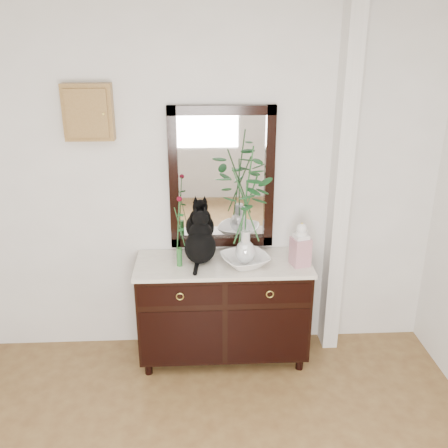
{
  "coord_description": "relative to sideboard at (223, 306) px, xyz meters",
  "views": [
    {
      "loc": [
        -0.07,
        -1.69,
        2.48
      ],
      "look_at": [
        0.1,
        1.63,
        1.2
      ],
      "focal_mm": 40.0,
      "sensor_mm": 36.0,
      "label": 1
    }
  ],
  "objects": [
    {
      "name": "wall_back",
      "position": [
        -0.1,
        0.25,
        0.88
      ],
      "size": [
        3.6,
        0.04,
        2.7
      ],
      "primitive_type": "cube",
      "color": "white",
      "rests_on": "ground"
    },
    {
      "name": "pilaster",
      "position": [
        0.9,
        0.17,
        0.88
      ],
      "size": [
        0.12,
        0.2,
        2.7
      ],
      "primitive_type": "cube",
      "color": "white",
      "rests_on": "ground"
    },
    {
      "name": "sideboard",
      "position": [
        0.0,
        0.0,
        0.0
      ],
      "size": [
        1.33,
        0.52,
        0.82
      ],
      "color": "black",
      "rests_on": "ground"
    },
    {
      "name": "wall_mirror",
      "position": [
        -0.0,
        0.24,
        0.97
      ],
      "size": [
        0.8,
        0.06,
        1.1
      ],
      "color": "black",
      "rests_on": "wall_back"
    },
    {
      "name": "key_cabinet",
      "position": [
        -0.95,
        0.21,
        1.48
      ],
      "size": [
        0.35,
        0.1,
        0.4
      ],
      "primitive_type": "cube",
      "color": "brown",
      "rests_on": "wall_back"
    },
    {
      "name": "cat",
      "position": [
        -0.17,
        0.03,
        0.57
      ],
      "size": [
        0.3,
        0.35,
        0.39
      ],
      "primitive_type": null,
      "rotation": [
        0.0,
        0.0,
        -0.08
      ],
      "color": "black",
      "rests_on": "sideboard"
    },
    {
      "name": "lotus_bowl",
      "position": [
        0.16,
        -0.06,
        0.42
      ],
      "size": [
        0.44,
        0.44,
        0.08
      ],
      "primitive_type": "imported",
      "rotation": [
        0.0,
        0.0,
        0.36
      ],
      "color": "white",
      "rests_on": "sideboard"
    },
    {
      "name": "vase_branches",
      "position": [
        0.16,
        -0.06,
        0.85
      ],
      "size": [
        0.55,
        0.55,
        0.9
      ],
      "primitive_type": null,
      "rotation": [
        0.0,
        0.0,
        0.37
      ],
      "color": "silver",
      "rests_on": "lotus_bowl"
    },
    {
      "name": "bud_vase_rose",
      "position": [
        -0.33,
        -0.04,
        0.65
      ],
      "size": [
        0.07,
        0.07,
        0.56
      ],
      "primitive_type": null,
      "rotation": [
        0.0,
        0.0,
        0.06
      ],
      "color": "#2C6A2E",
      "rests_on": "sideboard"
    },
    {
      "name": "ginger_jar",
      "position": [
        0.57,
        -0.07,
        0.55
      ],
      "size": [
        0.16,
        0.16,
        0.34
      ],
      "primitive_type": null,
      "rotation": [
        0.0,
        0.0,
        0.28
      ],
      "color": "silver",
      "rests_on": "sideboard"
    }
  ]
}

